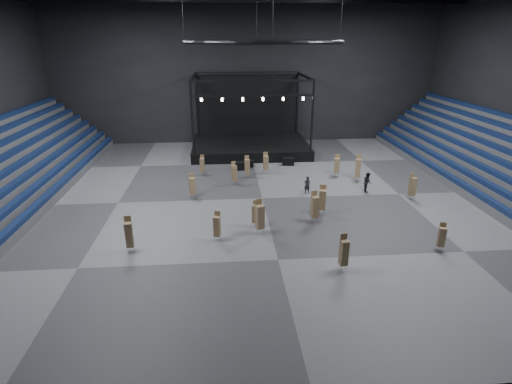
{
  "coord_description": "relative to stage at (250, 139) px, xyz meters",
  "views": [
    {
      "loc": [
        -3.25,
        -32.6,
        13.35
      ],
      "look_at": [
        -0.72,
        -2.0,
        1.4
      ],
      "focal_mm": 28.0,
      "sensor_mm": 36.0,
      "label": 1
    }
  ],
  "objects": [
    {
      "name": "chair_stack_3",
      "position": [
        -3.9,
        -23.75,
        -0.32
      ],
      "size": [
        0.53,
        0.53,
        2.18
      ],
      "rotation": [
        0.0,
        0.0,
        -0.27
      ],
      "color": "silver",
      "rests_on": "floor"
    },
    {
      "name": "chair_stack_6",
      "position": [
        1.03,
        -9.32,
        -0.26
      ],
      "size": [
        0.53,
        0.53,
        2.26
      ],
      "rotation": [
        0.0,
        0.0,
        0.08
      ],
      "color": "silver",
      "rests_on": "floor"
    },
    {
      "name": "chair_stack_4",
      "position": [
        -5.53,
        -9.46,
        -0.33
      ],
      "size": [
        0.47,
        0.47,
        2.17
      ],
      "rotation": [
        0.0,
        0.0,
        -0.16
      ],
      "color": "silver",
      "rests_on": "floor"
    },
    {
      "name": "chair_stack_8",
      "position": [
        8.11,
        -10.97,
        -0.22
      ],
      "size": [
        0.66,
        0.66,
        2.32
      ],
      "rotation": [
        0.0,
        0.0,
        -0.34
      ],
      "color": "silver",
      "rests_on": "floor"
    },
    {
      "name": "floor",
      "position": [
        -0.0,
        -16.24,
        -1.45
      ],
      "size": [
        50.0,
        50.0,
        0.0
      ],
      "primitive_type": "plane",
      "color": "#565659",
      "rests_on": "ground"
    },
    {
      "name": "chair_stack_10",
      "position": [
        -2.35,
        -12.45,
        -0.27
      ],
      "size": [
        0.57,
        0.57,
        2.3
      ],
      "rotation": [
        0.0,
        0.0,
        0.4
      ],
      "color": "silver",
      "rests_on": "floor"
    },
    {
      "name": "chair_stack_5",
      "position": [
        4.43,
        -20.01,
        -0.14
      ],
      "size": [
        0.67,
        0.67,
        2.48
      ],
      "rotation": [
        0.0,
        0.0,
        -0.25
      ],
      "color": "silver",
      "rests_on": "floor"
    },
    {
      "name": "chair_stack_2",
      "position": [
        3.5,
        -21.43,
        -0.14
      ],
      "size": [
        0.59,
        0.59,
        2.54
      ],
      "rotation": [
        0.0,
        0.0,
        0.23
      ],
      "color": "silver",
      "rests_on": "floor"
    },
    {
      "name": "chair_stack_7",
      "position": [
        -9.64,
        -24.87,
        -0.15
      ],
      "size": [
        0.52,
        0.52,
        2.54
      ],
      "rotation": [
        0.0,
        0.0,
        0.11
      ],
      "color": "silver",
      "rests_on": "floor"
    },
    {
      "name": "truss_ring",
      "position": [
        -0.0,
        -16.24,
        11.55
      ],
      "size": [
        12.3,
        12.3,
        5.15
      ],
      "color": "black",
      "rests_on": "ceiling"
    },
    {
      "name": "chair_stack_15",
      "position": [
        9.84,
        -12.38,
        -0.07
      ],
      "size": [
        0.65,
        0.65,
        2.7
      ],
      "rotation": [
        0.0,
        0.0,
        -0.36
      ],
      "color": "silver",
      "rests_on": "floor"
    },
    {
      "name": "flight_case_right",
      "position": [
        3.83,
        -6.69,
        -1.02
      ],
      "size": [
        1.35,
        0.78,
        0.86
      ],
      "primitive_type": "cube",
      "rotation": [
        0.0,
        0.0,
        -0.11
      ],
      "color": "black",
      "rests_on": "floor"
    },
    {
      "name": "flight_case_left",
      "position": [
        -1.44,
        -7.9,
        -1.01
      ],
      "size": [
        1.39,
        0.83,
        0.88
      ],
      "primitive_type": "cube",
      "rotation": [
        0.0,
        0.0,
        0.13
      ],
      "color": "black",
      "rests_on": "floor"
    },
    {
      "name": "wall_front",
      "position": [
        -0.0,
        -37.24,
        7.55
      ],
      "size": [
        50.0,
        0.2,
        18.0
      ],
      "primitive_type": "cube",
      "color": "black",
      "rests_on": "ground"
    },
    {
      "name": "chair_stack_11",
      "position": [
        3.78,
        -28.22,
        -0.21
      ],
      "size": [
        0.52,
        0.52,
        2.42
      ],
      "rotation": [
        0.0,
        0.0,
        0.16
      ],
      "color": "silver",
      "rests_on": "floor"
    },
    {
      "name": "stage",
      "position": [
        0.0,
        0.0,
        0.0
      ],
      "size": [
        14.0,
        10.0,
        9.2
      ],
      "color": "black",
      "rests_on": "floor"
    },
    {
      "name": "man_center",
      "position": [
        4.18,
        -15.34,
        -0.63
      ],
      "size": [
        0.66,
        0.51,
        1.63
      ],
      "primitive_type": "imported",
      "rotation": [
        0.0,
        0.0,
        3.35
      ],
      "color": "black",
      "rests_on": "floor"
    },
    {
      "name": "chair_stack_14",
      "position": [
        -0.98,
        -10.5,
        -0.26
      ],
      "size": [
        0.51,
        0.51,
        2.29
      ],
      "rotation": [
        0.0,
        0.0,
        0.13
      ],
      "color": "silver",
      "rests_on": "floor"
    },
    {
      "name": "flight_case_mid",
      "position": [
        -0.64,
        -6.88,
        -1.07
      ],
      "size": [
        1.24,
        0.83,
        0.76
      ],
      "primitive_type": "cube",
      "rotation": [
        0.0,
        0.0,
        -0.25
      ],
      "color": "black",
      "rests_on": "floor"
    },
    {
      "name": "chair_stack_1",
      "position": [
        13.02,
        -17.55,
        -0.2
      ],
      "size": [
        0.62,
        0.62,
        2.4
      ],
      "rotation": [
        0.0,
        0.0,
        0.36
      ],
      "color": "silver",
      "rests_on": "floor"
    },
    {
      "name": "chair_stack_12",
      "position": [
        -1.07,
        -21.79,
        -0.37
      ],
      "size": [
        0.54,
        0.54,
        2.06
      ],
      "rotation": [
        0.0,
        0.0,
        -0.31
      ],
      "color": "silver",
      "rests_on": "floor"
    },
    {
      "name": "chair_stack_13",
      "position": [
        -0.84,
        -22.96,
        -0.08
      ],
      "size": [
        0.68,
        0.68,
        2.64
      ],
      "rotation": [
        0.0,
        0.0,
        0.34
      ],
      "color": "silver",
      "rests_on": "floor"
    },
    {
      "name": "bleachers_right",
      "position": [
        22.94,
        -16.24,
        0.28
      ],
      "size": [
        7.2,
        40.0,
        6.4
      ],
      "color": "#4D4D50",
      "rests_on": "floor"
    },
    {
      "name": "wall_back",
      "position": [
        -0.0,
        4.76,
        7.55
      ],
      "size": [
        50.0,
        0.2,
        18.0
      ],
      "primitive_type": "cube",
      "color": "black",
      "rests_on": "ground"
    },
    {
      "name": "crew_member",
      "position": [
        9.82,
        -15.28,
        -0.54
      ],
      "size": [
        0.82,
        0.98,
        1.82
      ],
      "primitive_type": "imported",
      "rotation": [
        0.0,
        0.0,
        1.41
      ],
      "color": "black",
      "rests_on": "floor"
    },
    {
      "name": "chair_stack_0",
      "position": [
        -6.13,
        -15.63,
        -0.26
      ],
      "size": [
        0.62,
        0.62,
        2.24
      ],
      "rotation": [
        0.0,
        0.0,
        0.31
      ],
      "color": "silver",
      "rests_on": "floor"
    },
    {
      "name": "chair_stack_9",
      "position": [
        10.92,
        -26.44,
        -0.38
      ],
      "size": [
        0.55,
        0.55,
        2.02
      ],
      "rotation": [
        0.0,
        0.0,
        -0.3
      ],
      "color": "silver",
      "rests_on": "floor"
    }
  ]
}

